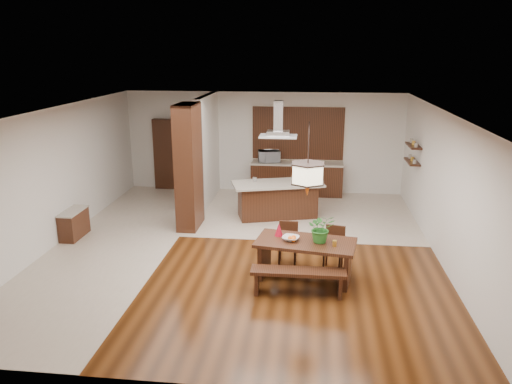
# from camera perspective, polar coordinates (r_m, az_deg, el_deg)

# --- Properties ---
(room_shell) EXTENTS (9.00, 9.04, 2.92)m
(room_shell) POSITION_cam_1_polar(r_m,az_deg,el_deg) (10.05, -1.70, 4.51)
(room_shell) COLOR #381B0A
(room_shell) RESTS_ON ground
(tile_hallway) EXTENTS (2.50, 9.00, 0.01)m
(tile_hallway) POSITION_cam_1_polar(r_m,az_deg,el_deg) (11.35, -15.56, -5.56)
(tile_hallway) COLOR beige
(tile_hallway) RESTS_ON ground
(tile_kitchen) EXTENTS (5.50, 4.00, 0.01)m
(tile_kitchen) POSITION_cam_1_polar(r_m,az_deg,el_deg) (12.90, 5.47, -2.39)
(tile_kitchen) COLOR beige
(tile_kitchen) RESTS_ON ground
(soffit_band) EXTENTS (8.00, 9.00, 0.02)m
(soffit_band) POSITION_cam_1_polar(r_m,az_deg,el_deg) (9.92, -1.74, 9.17)
(soffit_band) COLOR #432310
(soffit_band) RESTS_ON room_shell
(partition_pier) EXTENTS (0.45, 1.00, 2.90)m
(partition_pier) POSITION_cam_1_polar(r_m,az_deg,el_deg) (11.60, -7.70, 2.84)
(partition_pier) COLOR black
(partition_pier) RESTS_ON ground
(partition_stub) EXTENTS (0.18, 2.40, 2.90)m
(partition_stub) POSITION_cam_1_polar(r_m,az_deg,el_deg) (13.60, -5.56, 4.86)
(partition_stub) COLOR silver
(partition_stub) RESTS_ON ground
(hallway_console) EXTENTS (0.37, 0.88, 0.63)m
(hallway_console) POSITION_cam_1_polar(r_m,az_deg,el_deg) (11.85, -20.09, -3.46)
(hallway_console) COLOR black
(hallway_console) RESTS_ON ground
(hallway_doorway) EXTENTS (1.10, 0.20, 2.10)m
(hallway_doorway) POSITION_cam_1_polar(r_m,az_deg,el_deg) (15.04, -9.52, 4.24)
(hallway_doorway) COLOR black
(hallway_doorway) RESTS_ON ground
(rear_counter) EXTENTS (2.60, 0.62, 0.95)m
(rear_counter) POSITION_cam_1_polar(r_m,az_deg,el_deg) (14.41, 4.67, 1.55)
(rear_counter) COLOR black
(rear_counter) RESTS_ON ground
(kitchen_window) EXTENTS (2.60, 0.08, 1.50)m
(kitchen_window) POSITION_cam_1_polar(r_m,az_deg,el_deg) (14.40, 4.82, 6.72)
(kitchen_window) COLOR olive
(kitchen_window) RESTS_ON room_shell
(shelf_lower) EXTENTS (0.26, 0.90, 0.04)m
(shelf_lower) POSITION_cam_1_polar(r_m,az_deg,el_deg) (12.87, 17.40, 3.33)
(shelf_lower) COLOR black
(shelf_lower) RESTS_ON room_shell
(shelf_upper) EXTENTS (0.26, 0.90, 0.04)m
(shelf_upper) POSITION_cam_1_polar(r_m,az_deg,el_deg) (12.79, 17.55, 5.07)
(shelf_upper) COLOR black
(shelf_upper) RESTS_ON room_shell
(dining_table) EXTENTS (1.89, 1.16, 0.74)m
(dining_table) POSITION_cam_1_polar(r_m,az_deg,el_deg) (9.14, 5.67, -6.74)
(dining_table) COLOR black
(dining_table) RESTS_ON ground
(dining_bench) EXTENTS (1.63, 0.37, 0.46)m
(dining_bench) POSITION_cam_1_polar(r_m,az_deg,el_deg) (8.70, 4.84, -10.24)
(dining_bench) COLOR black
(dining_bench) RESTS_ON ground
(dining_chair_left) EXTENTS (0.38, 0.38, 0.84)m
(dining_chair_left) POSITION_cam_1_polar(r_m,az_deg,el_deg) (9.76, 3.65, -5.97)
(dining_chair_left) COLOR black
(dining_chair_left) RESTS_ON ground
(dining_chair_right) EXTENTS (0.44, 0.44, 0.84)m
(dining_chair_right) POSITION_cam_1_polar(r_m,az_deg,el_deg) (9.63, 8.84, -6.45)
(dining_chair_right) COLOR black
(dining_chair_right) RESTS_ON ground
(pendant_lantern) EXTENTS (0.64, 0.64, 1.31)m
(pendant_lantern) POSITION_cam_1_polar(r_m,az_deg,el_deg) (8.63, 5.98, 3.74)
(pendant_lantern) COLOR beige
(pendant_lantern) RESTS_ON room_shell
(foliage_plant) EXTENTS (0.53, 0.48, 0.53)m
(foliage_plant) POSITION_cam_1_polar(r_m,az_deg,el_deg) (8.96, 7.46, -4.11)
(foliage_plant) COLOR #297226
(foliage_plant) RESTS_ON dining_table
(fruit_bowl) EXTENTS (0.36, 0.36, 0.07)m
(fruit_bowl) POSITION_cam_1_polar(r_m,az_deg,el_deg) (9.07, 3.98, -5.30)
(fruit_bowl) COLOR #B8ACA1
(fruit_bowl) RESTS_ON dining_table
(napkin_cone) EXTENTS (0.20, 0.20, 0.25)m
(napkin_cone) POSITION_cam_1_polar(r_m,az_deg,el_deg) (9.24, 2.63, -4.30)
(napkin_cone) COLOR #AC0C21
(napkin_cone) RESTS_ON dining_table
(gold_ornament) EXTENTS (0.08, 0.08, 0.11)m
(gold_ornament) POSITION_cam_1_polar(r_m,az_deg,el_deg) (8.89, 8.97, -5.82)
(gold_ornament) COLOR gold
(gold_ornament) RESTS_ON dining_table
(kitchen_island) EXTENTS (2.37, 1.54, 0.90)m
(kitchen_island) POSITION_cam_1_polar(r_m,az_deg,el_deg) (12.42, 2.47, -0.85)
(kitchen_island) COLOR black
(kitchen_island) RESTS_ON ground
(range_hood) EXTENTS (0.90, 0.55, 0.87)m
(range_hood) POSITION_cam_1_polar(r_m,az_deg,el_deg) (12.00, 2.59, 8.34)
(range_hood) COLOR silver
(range_hood) RESTS_ON room_shell
(island_cup) EXTENTS (0.12, 0.12, 0.09)m
(island_cup) POSITION_cam_1_polar(r_m,az_deg,el_deg) (12.21, 4.37, 1.16)
(island_cup) COLOR silver
(island_cup) RESTS_ON kitchen_island
(microwave) EXTENTS (0.68, 0.53, 0.33)m
(microwave) POSITION_cam_1_polar(r_m,az_deg,el_deg) (14.28, 1.50, 4.11)
(microwave) COLOR silver
(microwave) RESTS_ON rear_counter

